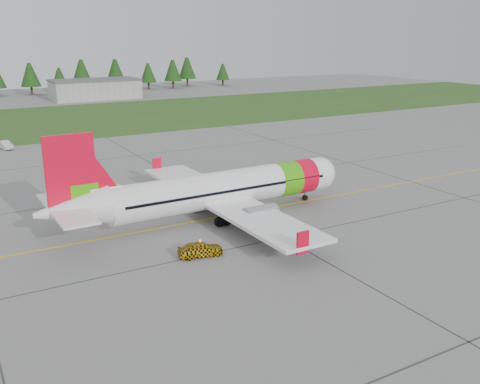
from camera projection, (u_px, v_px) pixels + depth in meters
ground at (183, 259)px, 44.27m from camera, size 320.00×320.00×0.00m
aircraft at (219, 190)px, 53.86m from camera, size 32.55×29.86×9.86m
follow_me_car at (200, 235)px, 44.42m from camera, size 1.54×1.72×3.77m
service_van at (4, 137)px, 86.28m from camera, size 1.71×1.65×4.09m
grass_strip at (24, 123)px, 112.50m from camera, size 320.00×50.00×0.03m
taxi_guideline at (149, 230)px, 50.92m from camera, size 120.00×0.25×0.02m
hangar_east at (95, 90)px, 153.63m from camera, size 24.00×12.00×5.20m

